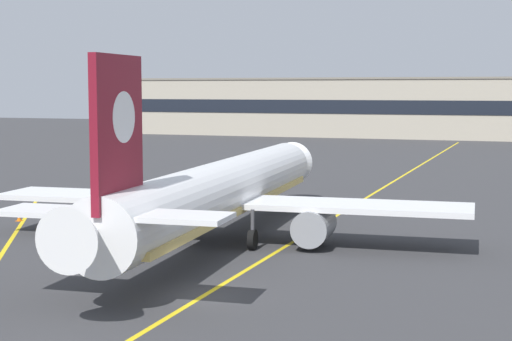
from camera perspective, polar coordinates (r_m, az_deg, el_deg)
name	(u,v)px	position (r m, az deg, el deg)	size (l,w,h in m)	color
ground_plane	(207,297)	(39.71, -3.51, -8.91)	(400.00, 400.00, 0.00)	#353538
taxiway_centreline	(347,210)	(67.80, 6.44, -2.77)	(0.30, 180.00, 0.01)	yellow
airliner_foreground	(222,192)	(52.67, -2.43, -1.51)	(32.26, 41.52, 11.65)	white
safety_cone_by_nose_gear	(313,207)	(67.25, 4.05, -2.60)	(0.44, 0.44, 0.55)	orange
safety_cone_by_port_wing	(19,218)	(64.21, -16.44, -3.23)	(0.44, 0.44, 0.55)	orange
terminal_building	(434,108)	(168.04, 12.52, 4.36)	(138.61, 12.40, 12.38)	#B2A893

